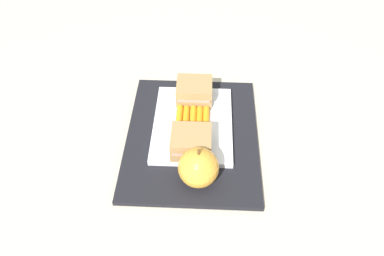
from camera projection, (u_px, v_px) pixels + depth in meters
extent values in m
plane|color=#B7AD99|center=(192.00, 137.00, 0.85)|extent=(2.40, 2.40, 0.00)
cube|color=black|center=(192.00, 136.00, 0.85)|extent=(0.36, 0.28, 0.01)
cube|color=white|center=(193.00, 124.00, 0.86)|extent=(0.23, 0.17, 0.01)
cube|color=#9E7A4C|center=(194.00, 95.00, 0.90)|extent=(0.07, 0.08, 0.02)
cube|color=pink|center=(194.00, 91.00, 0.89)|extent=(0.07, 0.07, 0.01)
cube|color=#9E7A4C|center=(194.00, 87.00, 0.88)|extent=(0.07, 0.08, 0.02)
cube|color=#9E7A4C|center=(191.00, 146.00, 0.79)|extent=(0.07, 0.08, 0.02)
cube|color=pink|center=(191.00, 142.00, 0.78)|extent=(0.07, 0.07, 0.01)
cube|color=#9E7A4C|center=(191.00, 137.00, 0.77)|extent=(0.07, 0.08, 0.02)
cylinder|color=orange|center=(179.00, 119.00, 0.85)|extent=(0.08, 0.01, 0.02)
cylinder|color=orange|center=(186.00, 119.00, 0.85)|extent=(0.08, 0.01, 0.02)
cylinder|color=orange|center=(192.00, 120.00, 0.85)|extent=(0.08, 0.01, 0.02)
cylinder|color=orange|center=(199.00, 120.00, 0.85)|extent=(0.08, 0.01, 0.01)
cylinder|color=orange|center=(206.00, 120.00, 0.85)|extent=(0.08, 0.01, 0.01)
sphere|color=gold|center=(198.00, 167.00, 0.73)|extent=(0.08, 0.08, 0.08)
cylinder|color=brown|center=(199.00, 152.00, 0.70)|extent=(0.01, 0.00, 0.01)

